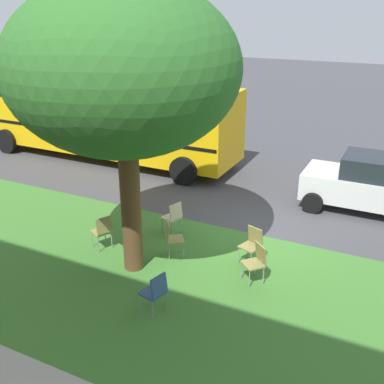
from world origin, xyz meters
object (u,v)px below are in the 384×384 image
object	(u,v)px
street_tree	(123,70)
chair_4	(102,230)
chair_2	(173,216)
chair_5	(252,243)
chair_3	(172,237)
school_bus	(105,113)
chair_1	(256,260)
parked_car	(372,184)
chair_0	(155,291)

from	to	relation	value
street_tree	chair_4	size ratio (longest dim) A/B	6.97
chair_2	chair_5	distance (m)	2.37
chair_3	school_bus	xyz separation A→B (m)	(5.90, -5.56, 1.24)
chair_1	parked_car	world-z (taller)	parked_car
chair_4	chair_3	bearing A→B (deg)	-165.58
chair_0	parked_car	distance (m)	7.56
chair_5	parked_car	distance (m)	4.76
chair_0	chair_2	distance (m)	3.35
chair_0	chair_3	bearing A→B (deg)	-69.74
street_tree	chair_0	bearing A→B (deg)	136.46
chair_1	chair_2	bearing A→B (deg)	-23.98
chair_3	parked_car	size ratio (longest dim) A/B	0.24
street_tree	chair_5	size ratio (longest dim) A/B	6.97
parked_car	school_bus	distance (m)	9.84
chair_3	school_bus	size ratio (longest dim) A/B	0.08
street_tree	chair_2	distance (m)	4.31
parked_car	school_bus	bearing A→B (deg)	-4.34
chair_3	school_bus	bearing A→B (deg)	-43.32
chair_0	chair_1	distance (m)	2.35
chair_1	chair_0	bearing A→B (deg)	54.60
school_bus	chair_2	bearing A→B (deg)	139.87
chair_2	chair_5	bearing A→B (deg)	168.32
street_tree	chair_3	bearing A→B (deg)	-123.59
school_bus	chair_5	bearing A→B (deg)	146.92
chair_2	school_bus	distance (m)	7.14
chair_3	parked_car	world-z (taller)	parked_car
chair_0	parked_car	bearing A→B (deg)	-114.30
street_tree	chair_5	xyz separation A→B (m)	(-2.34, -1.37, -3.89)
street_tree	chair_4	xyz separation A→B (m)	(1.14, -0.39, -3.89)
chair_2	chair_5	world-z (taller)	same
chair_0	school_bus	world-z (taller)	school_bus
chair_0	chair_5	distance (m)	2.81
chair_4	school_bus	distance (m)	7.43
chair_5	parked_car	world-z (taller)	parked_car
parked_car	chair_1	bearing A→B (deg)	70.64
chair_2	parked_car	xyz separation A→B (m)	(-4.39, -3.79, 0.32)
school_bus	chair_3	bearing A→B (deg)	136.68
school_bus	chair_0	bearing A→B (deg)	131.13
chair_3	parked_car	xyz separation A→B (m)	(-3.87, -4.82, 0.32)
chair_2	chair_3	bearing A→B (deg)	116.95
chair_1	chair_4	size ratio (longest dim) A/B	1.00
chair_5	parked_car	size ratio (longest dim) A/B	0.24
chair_5	parked_car	xyz separation A→B (m)	(-2.08, -4.27, 0.32)
street_tree	parked_car	world-z (taller)	street_tree
chair_0	parked_car	world-z (taller)	parked_car
chair_5	chair_3	bearing A→B (deg)	17.15
chair_4	school_bus	bearing A→B (deg)	-54.89
chair_5	parked_car	bearing A→B (deg)	-115.96
street_tree	chair_1	bearing A→B (deg)	-165.81
chair_0	chair_4	xyz separation A→B (m)	(2.45, -1.63, 0.00)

